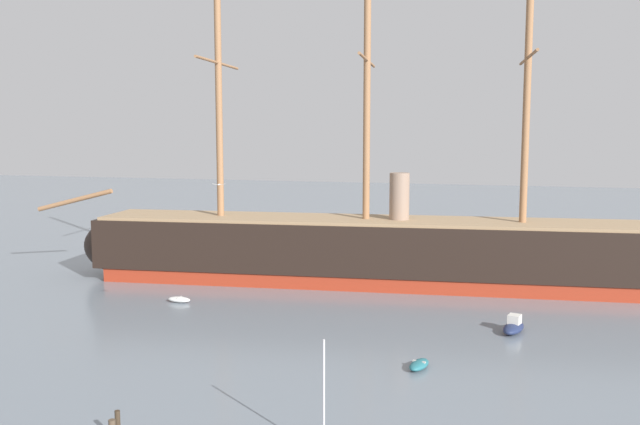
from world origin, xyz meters
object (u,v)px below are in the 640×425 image
Objects in this scene: dinghy_mid_right at (419,365)px; motorboat_alongside_stern at (514,327)px; tall_ship at (366,249)px; seagull_in_flight at (219,184)px; motorboat_distant_centre at (355,257)px; dinghy_alongside_bow at (179,300)px; motorboat_far_left at (119,260)px.

motorboat_alongside_stern reaches higher than dinghy_mid_right.
tall_ship reaches higher than seagull_in_flight.
tall_ship is 29.44m from seagull_in_flight.
seagull_in_flight reaches higher than motorboat_distant_centre.
motorboat_distant_centre is (12.25, 26.67, 0.19)m from dinghy_alongside_bow.
dinghy_alongside_bow is 2.42× the size of seagull_in_flight.
motorboat_far_left is 42.62m from seagull_in_flight.
dinghy_alongside_bow is at bearing -43.86° from motorboat_far_left.
motorboat_alongside_stern is (6.65, 11.31, 0.23)m from dinghy_mid_right.
dinghy_alongside_bow is 32.74m from motorboat_alongside_stern.
tall_ship is at bearing 40.12° from dinghy_alongside_bow.
motorboat_distant_centre is (-20.43, 28.49, -0.06)m from motorboat_alongside_stern.
motorboat_alongside_stern is at bearing -20.10° from motorboat_far_left.
motorboat_distant_centre is at bearing 125.64° from motorboat_alongside_stern.
dinghy_mid_right is 0.80× the size of motorboat_distant_centre.
dinghy_mid_right is 0.72× the size of motorboat_alongside_stern.
motorboat_distant_centre reaches higher than dinghy_mid_right.
tall_ship is 19.95× the size of motorboat_far_left.
motorboat_distant_centre is at bearing 65.32° from dinghy_alongside_bow.
dinghy_mid_right is (9.66, -26.93, -3.60)m from tall_ship.
motorboat_far_left is (-17.03, 16.36, 0.25)m from dinghy_alongside_bow.
motorboat_far_left is at bearing 159.90° from motorboat_alongside_stern.
motorboat_alongside_stern is 1.12× the size of motorboat_distant_centre.
tall_ship is 72.33× the size of seagull_in_flight.
tall_ship is 22.84m from motorboat_alongside_stern.
dinghy_mid_right is at bearing 1.43° from seagull_in_flight.
seagull_in_flight reaches higher than dinghy_mid_right.
motorboat_far_left is at bearing -160.62° from motorboat_distant_centre.
motorboat_far_left is 3.63× the size of seagull_in_flight.
seagull_in_flight is (10.58, -13.52, 12.95)m from dinghy_alongside_bow.
seagull_in_flight is (-15.46, -0.39, 12.93)m from dinghy_mid_right.
seagull_in_flight is (27.61, -29.89, 12.69)m from motorboat_far_left.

